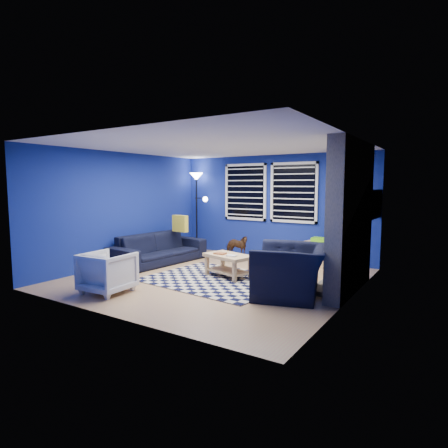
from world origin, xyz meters
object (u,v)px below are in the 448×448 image
sofa (159,249)px  coffee_table (228,261)px  tv (375,204)px  floor_lamp (197,187)px  armchair_big (290,271)px  cabinet (320,253)px  armchair_bent (108,272)px  rocking_horse (237,246)px

sofa → coffee_table: bearing=-92.2°
tv → floor_lamp: floor_lamp is taller
armchair_big → coffee_table: bearing=-124.5°
coffee_table → cabinet: (1.15, 1.96, -0.04)m
sofa → tv: bearing=-65.2°
armchair_bent → cabinet: size_ratio=1.02×
sofa → coffee_table: sofa is taller
coffee_table → sofa: bearing=172.8°
rocking_horse → cabinet: bearing=-78.9°
coffee_table → armchair_big: bearing=-18.3°
coffee_table → floor_lamp: 3.36m
tv → coffee_table: (-2.29, -1.80, -1.08)m
tv → rocking_horse: 3.20m
tv → coffee_table: bearing=-141.8°
sofa → cabinet: (3.17, 1.70, -0.06)m
tv → sofa: (-4.30, -1.55, -1.06)m
armchair_bent → coffee_table: 2.25m
tv → armchair_big: bearing=-109.3°
coffee_table → floor_lamp: size_ratio=0.50×
armchair_big → rocking_horse: bearing=-148.9°
sofa → armchair_bent: armchair_bent is taller
rocking_horse → coffee_table: size_ratio=0.60×
armchair_bent → floor_lamp: bearing=-78.1°
rocking_horse → floor_lamp: 2.13m
rocking_horse → cabinet: cabinet is taller
coffee_table → rocking_horse: bearing=115.2°
tv → cabinet: tv is taller
floor_lamp → armchair_big: bearing=-34.1°
armchair_big → rocking_horse: size_ratio=2.00×
coffee_table → cabinet: size_ratio=1.43×
armchair_bent → coffee_table: armchair_bent is taller
cabinet → floor_lamp: size_ratio=0.35×
tv → rocking_horse: (-3.01, -0.26, -1.06)m
armchair_big → armchair_bent: 3.00m
sofa → cabinet: sofa is taller
sofa → rocking_horse: (1.29, 1.29, -0.00)m
armchair_big → floor_lamp: bearing=-140.4°
armchair_bent → floor_lamp: (-1.13, 3.99, 1.38)m
rocking_horse → floor_lamp: floor_lamp is taller
sofa → armchair_bent: 2.37m
armchair_big → armchair_bent: (-2.62, -1.46, -0.07)m
armchair_big → coffee_table: 1.56m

